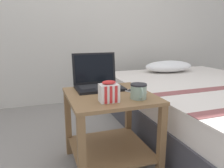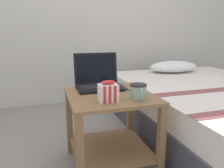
# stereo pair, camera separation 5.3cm
# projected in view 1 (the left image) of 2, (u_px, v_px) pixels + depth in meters

# --- Properties ---
(ground_plane) EXTENTS (8.00, 8.00, 0.00)m
(ground_plane) POSITION_uv_depth(u_px,v_px,m) (110.00, 165.00, 1.60)
(ground_plane) COLOR gray
(back_wall) EXTENTS (8.00, 0.05, 2.50)m
(back_wall) POSITION_uv_depth(u_px,v_px,m) (69.00, 9.00, 2.81)
(back_wall) COLOR beige
(back_wall) RESTS_ON ground_plane
(bed) EXTENTS (1.57, 2.13, 0.60)m
(bed) POSITION_uv_depth(u_px,v_px,m) (213.00, 107.00, 2.12)
(bed) COLOR #3F3F47
(bed) RESTS_ON ground_plane
(bedside_table) EXTENTS (0.57, 0.58, 0.54)m
(bedside_table) POSITION_uv_depth(u_px,v_px,m) (110.00, 121.00, 1.52)
(bedside_table) COLOR olive
(bedside_table) RESTS_ON ground_plane
(laptop) EXTENTS (0.34, 0.28, 0.25)m
(laptop) POSITION_uv_depth(u_px,v_px,m) (98.00, 81.00, 1.64)
(laptop) COLOR black
(laptop) RESTS_ON bedside_table
(mug_front_left) EXTENTS (0.10, 0.14, 0.09)m
(mug_front_left) POSITION_uv_depth(u_px,v_px,m) (139.00, 90.00, 1.37)
(mug_front_left) COLOR #8CA593
(mug_front_left) RESTS_ON bedside_table
(snack_bag) EXTENTS (0.12, 0.09, 0.13)m
(snack_bag) POSITION_uv_depth(u_px,v_px,m) (109.00, 92.00, 1.30)
(snack_bag) COLOR white
(snack_bag) RESTS_ON bedside_table
(cell_phone) EXTENTS (0.13, 0.16, 0.01)m
(cell_phone) POSITION_uv_depth(u_px,v_px,m) (136.00, 92.00, 1.52)
(cell_phone) COLOR #B7BABC
(cell_phone) RESTS_ON bedside_table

